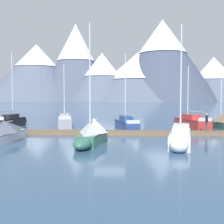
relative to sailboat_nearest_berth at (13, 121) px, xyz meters
The scene contains 17 objects.
ground_plane 15.67m from the sailboat_nearest_berth, 39.99° to the right, with size 700.00×700.00×0.00m, color #38567A.
mountain_west_summit 214.43m from the sailboat_nearest_berth, 106.84° to the left, with size 89.28×89.28×49.26m.
mountain_central_massif 205.42m from the sailboat_nearest_berth, 97.60° to the left, with size 63.84×63.84×65.51m.
mountain_shoulder_ridge 188.81m from the sailboat_nearest_berth, 91.06° to the left, with size 58.28×58.28×38.92m.
mountain_east_summit 195.71m from the sailboat_nearest_berth, 82.48° to the left, with size 88.09×88.09×39.86m.
mountain_rear_spur 205.54m from the sailboat_nearest_berth, 76.93° to the left, with size 92.27×92.27×67.43m.
mountain_north_horn 220.21m from the sailboat_nearest_berth, 66.04° to the left, with size 62.76×62.76×37.12m.
dock 13.45m from the sailboat_nearest_berth, 26.81° to the right, with size 27.78×1.97×0.30m.
sailboat_nearest_berth is the anchor object (origin of this frame).
sailboat_second_berth 12.04m from the sailboat_nearest_berth, 71.97° to the right, with size 1.95×7.56×6.90m.
sailboat_mid_dock_port 6.15m from the sailboat_nearest_berth, ahead, with size 2.69×6.11×7.37m.
sailboat_mid_dock_starboard 15.78m from the sailboat_nearest_berth, 46.90° to the right, with size 2.22×5.94×8.84m.
sailboat_far_berth 13.42m from the sailboat_nearest_berth, ahead, with size 2.98×7.28×8.45m.
sailboat_outer_slip 20.92m from the sailboat_nearest_berth, 34.20° to the right, with size 2.88×7.04×8.69m.
sailboat_end_of_dock 20.84m from the sailboat_nearest_berth, ahead, with size 3.09×6.98×7.15m.
sailboat_last_slip 24.66m from the sailboat_nearest_berth, ahead, with size 2.23×5.91×6.74m.
person_on_dock 21.81m from the sailboat_nearest_berth, 15.27° to the right, with size 0.34×0.55×1.69m.
Camera 1 is at (1.07, -21.68, 3.51)m, focal length 43.68 mm.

